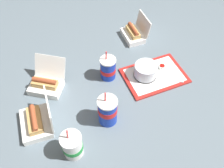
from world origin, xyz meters
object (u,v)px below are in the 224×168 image
food_tray (154,75)px  cake_container (146,71)px  clamshell_hotdog_corner (46,83)px  soda_cup_back (108,111)px  clamshell_hotdog_center (134,33)px  soda_cup_right (72,145)px  soda_cup_left (108,68)px  ketchup_cup (162,67)px  clamshell_hotdog_right (37,121)px  plastic_fork (174,81)px

food_tray → cake_container: cake_container is taller
clamshell_hotdog_corner → soda_cup_back: size_ratio=1.16×
clamshell_hotdog_corner → clamshell_hotdog_center: clamshell_hotdog_center is taller
soda_cup_back → soda_cup_right: soda_cup_back is taller
clamshell_hotdog_center → soda_cup_right: (0.67, 0.62, 0.03)m
clamshell_hotdog_center → soda_cup_left: size_ratio=0.91×
food_tray → clamshell_hotdog_center: bearing=-99.0°
ketchup_cup → clamshell_hotdog_right: size_ratio=0.18×
food_tray → clamshell_hotdog_right: 0.73m
clamshell_hotdog_corner → soda_cup_back: bearing=123.0°
cake_container → soda_cup_right: 0.62m
clamshell_hotdog_corner → clamshell_hotdog_center: 0.70m
ketchup_cup → plastic_fork: (-0.01, 0.12, -0.01)m
soda_cup_back → ketchup_cup: bearing=-158.2°
cake_container → ketchup_cup: (-0.12, -0.00, -0.03)m
cake_container → ketchup_cup: size_ratio=3.50×
clamshell_hotdog_center → soda_cup_back: soda_cup_back is taller
clamshell_hotdog_right → soda_cup_back: size_ratio=0.95×
ketchup_cup → clamshell_hotdog_corner: (0.69, -0.17, 0.01)m
ketchup_cup → soda_cup_left: bearing=-16.2°
ketchup_cup → clamshell_hotdog_center: bearing=-88.4°
clamshell_hotdog_center → soda_cup_back: bearing=49.6°
clamshell_hotdog_right → soda_cup_back: (-0.34, 0.13, 0.05)m
plastic_fork → soda_cup_back: soda_cup_back is taller
plastic_fork → soda_cup_right: 0.72m
cake_container → plastic_fork: cake_container is taller
ketchup_cup → clamshell_hotdog_right: clamshell_hotdog_right is taller
clamshell_hotdog_center → soda_cup_back: (0.45, 0.53, 0.05)m
plastic_fork → ketchup_cup: bearing=-47.8°
plastic_fork → soda_cup_back: size_ratio=0.47×
soda_cup_back → plastic_fork: bearing=-172.3°
cake_container → clamshell_hotdog_corner: size_ratio=0.52×
clamshell_hotdog_corner → soda_cup_back: 0.42m
ketchup_cup → clamshell_hotdog_corner: bearing=-13.9°
plastic_fork → soda_cup_back: (0.47, 0.06, 0.07)m
cake_container → soda_cup_left: 0.23m
ketchup_cup → soda_cup_left: (0.33, -0.09, 0.05)m
cake_container → soda_cup_back: soda_cup_back is taller
soda_cup_left → cake_container: bearing=154.0°
clamshell_hotdog_corner → soda_cup_back: (-0.23, 0.35, 0.05)m
plastic_fork → clamshell_hotdog_right: clamshell_hotdog_right is taller
clamshell_hotdog_right → soda_cup_left: size_ratio=1.07×
clamshell_hotdog_right → clamshell_hotdog_corner: bearing=-116.7°
ketchup_cup → soda_cup_back: bearing=21.8°
food_tray → soda_cup_back: 0.43m
clamshell_hotdog_corner → soda_cup_back: soda_cup_back is taller
clamshell_hotdog_right → soda_cup_left: (-0.47, -0.15, 0.03)m
plastic_fork → soda_cup_right: size_ratio=0.53×
clamshell_hotdog_corner → soda_cup_left: size_ratio=1.32×
plastic_fork → food_tray: bearing=-12.6°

